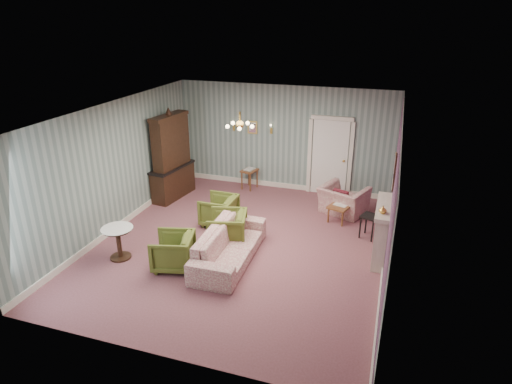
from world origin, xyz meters
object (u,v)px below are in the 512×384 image
(wingback_chair, at_px, (344,196))
(dresser, at_px, (171,154))
(olive_chair_a, at_px, (173,250))
(olive_chair_b, at_px, (227,227))
(sofa_chintz, at_px, (229,240))
(side_table_black, at_px, (369,227))
(olive_chair_c, at_px, (219,209))
(coffee_table, at_px, (342,211))
(pedestal_table, at_px, (119,243))
(fireplace, at_px, (381,231))

(wingback_chair, height_order, dresser, dresser)
(olive_chair_a, bearing_deg, olive_chair_b, 136.75)
(sofa_chintz, relative_size, dresser, 0.97)
(sofa_chintz, distance_m, wingback_chair, 3.51)
(side_table_black, bearing_deg, dresser, 171.57)
(olive_chair_c, bearing_deg, wingback_chair, 120.69)
(side_table_black, bearing_deg, coffee_table, 132.45)
(olive_chair_b, bearing_deg, side_table_black, 98.53)
(olive_chair_c, distance_m, side_table_black, 3.45)
(sofa_chintz, bearing_deg, olive_chair_b, 24.11)
(sofa_chintz, relative_size, pedestal_table, 3.36)
(dresser, height_order, fireplace, dresser)
(olive_chair_a, height_order, dresser, dresser)
(wingback_chair, bearing_deg, coffee_table, 114.83)
(olive_chair_a, height_order, coffee_table, olive_chair_a)
(olive_chair_a, xyz_separation_m, pedestal_table, (-1.21, -0.02, -0.05))
(dresser, bearing_deg, olive_chair_b, -32.50)
(olive_chair_c, relative_size, dresser, 0.33)
(fireplace, xyz_separation_m, side_table_black, (-0.27, 0.76, -0.31))
(wingback_chair, xyz_separation_m, pedestal_table, (-4.04, -3.59, -0.12))
(olive_chair_b, bearing_deg, dresser, -144.97)
(pedestal_table, bearing_deg, coffee_table, 38.44)
(sofa_chintz, relative_size, side_table_black, 4.27)
(coffee_table, distance_m, side_table_black, 1.04)
(olive_chair_c, distance_m, pedestal_table, 2.45)
(olive_chair_b, height_order, wingback_chair, wingback_chair)
(olive_chair_b, distance_m, dresser, 3.19)
(sofa_chintz, distance_m, coffee_table, 3.23)
(olive_chair_c, distance_m, fireplace, 3.72)
(olive_chair_b, bearing_deg, fireplace, 83.88)
(olive_chair_c, relative_size, fireplace, 0.56)
(olive_chair_a, xyz_separation_m, sofa_chintz, (0.95, 0.60, 0.06))
(olive_chair_b, relative_size, fireplace, 0.58)
(fireplace, bearing_deg, wingback_chair, 117.67)
(dresser, bearing_deg, pedestal_table, -73.61)
(fireplace, height_order, coffee_table, fireplace)
(wingback_chair, bearing_deg, olive_chair_c, 50.86)
(sofa_chintz, height_order, side_table_black, sofa_chintz)
(olive_chair_c, bearing_deg, sofa_chintz, 31.02)
(olive_chair_a, relative_size, sofa_chintz, 0.34)
(coffee_table, xyz_separation_m, side_table_black, (0.70, -0.77, 0.06))
(olive_chair_a, xyz_separation_m, fireplace, (3.82, 1.67, 0.19))
(pedestal_table, bearing_deg, side_table_black, 27.27)
(coffee_table, bearing_deg, wingback_chair, 93.46)
(olive_chair_b, xyz_separation_m, side_table_black, (2.89, 1.23, -0.14))
(dresser, xyz_separation_m, side_table_black, (5.24, -0.78, -0.93))
(wingback_chair, distance_m, side_table_black, 1.36)
(olive_chair_b, height_order, olive_chair_c, olive_chair_b)
(olive_chair_a, height_order, side_table_black, olive_chair_a)
(olive_chair_a, bearing_deg, coffee_table, 123.74)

